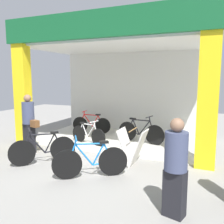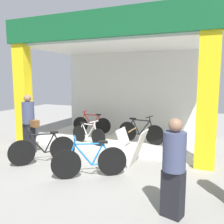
{
  "view_description": "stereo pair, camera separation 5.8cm",
  "coord_description": "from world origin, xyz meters",
  "px_view_note": "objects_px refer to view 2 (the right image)",
  "views": [
    {
      "loc": [
        3.1,
        -6.39,
        2.27
      ],
      "look_at": [
        0.0,
        0.84,
        1.15
      ],
      "focal_mm": 39.2,
      "sensor_mm": 36.0,
      "label": 1
    },
    {
      "loc": [
        3.16,
        -6.36,
        2.27
      ],
      "look_at": [
        0.0,
        0.84,
        1.15
      ],
      "focal_mm": 39.2,
      "sensor_mm": 36.0,
      "label": 2
    }
  ],
  "objects_px": {
    "pedestrian_2": "(174,166)",
    "sandwich_board_sign": "(132,147)",
    "pedestrian_0": "(29,123)",
    "bicycle_parked_0": "(90,161)",
    "bicycle_parked_1": "(43,149)",
    "bicycle_inside_0": "(141,132)",
    "bicycle_inside_2": "(88,135)",
    "bicycle_inside_1": "(92,124)"
  },
  "relations": [
    {
      "from": "bicycle_inside_1",
      "to": "bicycle_parked_0",
      "type": "bearing_deg",
      "value": -62.2
    },
    {
      "from": "pedestrian_0",
      "to": "bicycle_parked_0",
      "type": "bearing_deg",
      "value": -19.47
    },
    {
      "from": "bicycle_inside_0",
      "to": "pedestrian_0",
      "type": "xyz_separation_m",
      "value": [
        -2.75,
        -2.4,
        0.53
      ]
    },
    {
      "from": "bicycle_inside_1",
      "to": "bicycle_parked_1",
      "type": "bearing_deg",
      "value": -81.92
    },
    {
      "from": "bicycle_inside_0",
      "to": "bicycle_inside_2",
      "type": "relative_size",
      "value": 1.18
    },
    {
      "from": "pedestrian_2",
      "to": "bicycle_inside_1",
      "type": "bearing_deg",
      "value": 130.31
    },
    {
      "from": "bicycle_parked_1",
      "to": "pedestrian_2",
      "type": "height_order",
      "value": "pedestrian_2"
    },
    {
      "from": "bicycle_parked_0",
      "to": "pedestrian_0",
      "type": "height_order",
      "value": "pedestrian_0"
    },
    {
      "from": "bicycle_parked_0",
      "to": "pedestrian_0",
      "type": "distance_m",
      "value": 2.78
    },
    {
      "from": "sandwich_board_sign",
      "to": "pedestrian_2",
      "type": "xyz_separation_m",
      "value": [
        1.39,
        -2.0,
        0.38
      ]
    },
    {
      "from": "bicycle_parked_0",
      "to": "bicycle_inside_2",
      "type": "bearing_deg",
      "value": 119.95
    },
    {
      "from": "bicycle_parked_1",
      "to": "sandwich_board_sign",
      "type": "bearing_deg",
      "value": 20.97
    },
    {
      "from": "bicycle_parked_0",
      "to": "sandwich_board_sign",
      "type": "bearing_deg",
      "value": 62.05
    },
    {
      "from": "bicycle_inside_2",
      "to": "bicycle_parked_0",
      "type": "height_order",
      "value": "bicycle_parked_0"
    },
    {
      "from": "bicycle_inside_1",
      "to": "bicycle_inside_0",
      "type": "bearing_deg",
      "value": -16.93
    },
    {
      "from": "bicycle_inside_2",
      "to": "pedestrian_0",
      "type": "distance_m",
      "value": 2.01
    },
    {
      "from": "bicycle_inside_0",
      "to": "pedestrian_0",
      "type": "bearing_deg",
      "value": -138.89
    },
    {
      "from": "pedestrian_2",
      "to": "bicycle_parked_0",
      "type": "bearing_deg",
      "value": 157.14
    },
    {
      "from": "bicycle_parked_0",
      "to": "sandwich_board_sign",
      "type": "relative_size",
      "value": 1.52
    },
    {
      "from": "bicycle_inside_0",
      "to": "bicycle_parked_0",
      "type": "xyz_separation_m",
      "value": [
        -0.18,
        -3.31,
        -0.01
      ]
    },
    {
      "from": "bicycle_inside_0",
      "to": "bicycle_inside_1",
      "type": "bearing_deg",
      "value": 163.07
    },
    {
      "from": "bicycle_parked_0",
      "to": "sandwich_board_sign",
      "type": "distance_m",
      "value": 1.31
    },
    {
      "from": "sandwich_board_sign",
      "to": "bicycle_inside_2",
      "type": "bearing_deg",
      "value": 147.46
    },
    {
      "from": "bicycle_inside_0",
      "to": "pedestrian_2",
      "type": "bearing_deg",
      "value": -66.33
    },
    {
      "from": "bicycle_parked_0",
      "to": "bicycle_parked_1",
      "type": "distance_m",
      "value": 1.62
    },
    {
      "from": "bicycle_inside_0",
      "to": "sandwich_board_sign",
      "type": "xyz_separation_m",
      "value": [
        0.43,
        -2.15,
        0.09
      ]
    },
    {
      "from": "bicycle_parked_0",
      "to": "bicycle_parked_1",
      "type": "relative_size",
      "value": 1.14
    },
    {
      "from": "bicycle_parked_0",
      "to": "bicycle_inside_0",
      "type": "bearing_deg",
      "value": 86.82
    },
    {
      "from": "bicycle_inside_0",
      "to": "pedestrian_0",
      "type": "distance_m",
      "value": 3.69
    },
    {
      "from": "pedestrian_0",
      "to": "bicycle_inside_0",
      "type": "bearing_deg",
      "value": 41.11
    },
    {
      "from": "bicycle_inside_0",
      "to": "bicycle_inside_2",
      "type": "height_order",
      "value": "bicycle_inside_0"
    },
    {
      "from": "pedestrian_0",
      "to": "pedestrian_2",
      "type": "height_order",
      "value": "pedestrian_0"
    },
    {
      "from": "bicycle_inside_1",
      "to": "bicycle_parked_0",
      "type": "relative_size",
      "value": 1.13
    },
    {
      "from": "bicycle_inside_0",
      "to": "bicycle_parked_1",
      "type": "bearing_deg",
      "value": -120.6
    },
    {
      "from": "bicycle_parked_0",
      "to": "pedestrian_2",
      "type": "relative_size",
      "value": 0.88
    },
    {
      "from": "bicycle_inside_2",
      "to": "sandwich_board_sign",
      "type": "relative_size",
      "value": 1.54
    },
    {
      "from": "bicycle_inside_1",
      "to": "pedestrian_2",
      "type": "height_order",
      "value": "pedestrian_2"
    },
    {
      "from": "pedestrian_2",
      "to": "sandwich_board_sign",
      "type": "bearing_deg",
      "value": 124.79
    },
    {
      "from": "bicycle_inside_0",
      "to": "sandwich_board_sign",
      "type": "height_order",
      "value": "bicycle_inside_0"
    },
    {
      "from": "bicycle_inside_1",
      "to": "bicycle_parked_0",
      "type": "distance_m",
      "value": 4.53
    },
    {
      "from": "pedestrian_0",
      "to": "pedestrian_2",
      "type": "distance_m",
      "value": 4.9
    },
    {
      "from": "bicycle_inside_0",
      "to": "bicycle_parked_1",
      "type": "height_order",
      "value": "bicycle_inside_0"
    }
  ]
}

